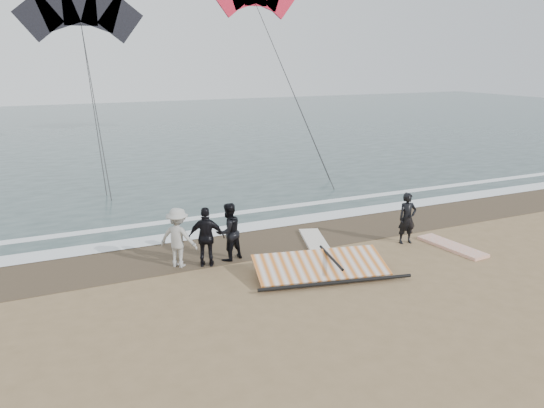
{
  "coord_description": "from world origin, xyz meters",
  "views": [
    {
      "loc": [
        -7.25,
        -9.68,
        5.46
      ],
      "look_at": [
        -1.37,
        3.0,
        1.6
      ],
      "focal_mm": 35.0,
      "sensor_mm": 36.0,
      "label": 1
    }
  ],
  "objects_px": {
    "board_cream": "(315,242)",
    "sail_rig": "(316,267)",
    "board_white": "(452,246)",
    "man_main": "(407,218)"
  },
  "relations": [
    {
      "from": "board_white",
      "to": "board_cream",
      "type": "bearing_deg",
      "value": 144.2
    },
    {
      "from": "board_white",
      "to": "board_cream",
      "type": "height_order",
      "value": "board_cream"
    },
    {
      "from": "board_white",
      "to": "board_cream",
      "type": "distance_m",
      "value": 4.06
    },
    {
      "from": "board_white",
      "to": "sail_rig",
      "type": "relative_size",
      "value": 0.57
    },
    {
      "from": "sail_rig",
      "to": "man_main",
      "type": "bearing_deg",
      "value": 14.62
    },
    {
      "from": "man_main",
      "to": "board_white",
      "type": "bearing_deg",
      "value": -34.97
    },
    {
      "from": "board_cream",
      "to": "man_main",
      "type": "bearing_deg",
      "value": -5.76
    },
    {
      "from": "board_cream",
      "to": "sail_rig",
      "type": "distance_m",
      "value": 2.39
    },
    {
      "from": "board_white",
      "to": "board_cream",
      "type": "xyz_separation_m",
      "value": [
        -3.5,
        2.05,
        0.0
      ]
    },
    {
      "from": "man_main",
      "to": "board_white",
      "type": "xyz_separation_m",
      "value": [
        0.97,
        -0.93,
        -0.74
      ]
    }
  ]
}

